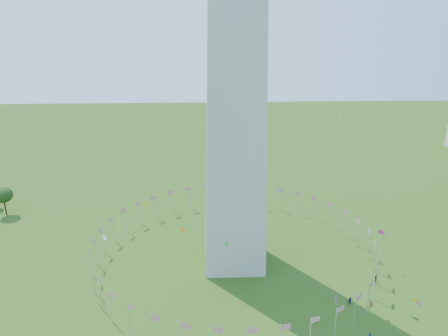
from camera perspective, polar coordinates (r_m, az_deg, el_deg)
The scene contains 2 objects.
flag_ring at distance 129.70m, azimuth 1.31°, elevation -10.40°, with size 80.24×80.24×9.00m.
kites_aloft at distance 103.09m, azimuth 14.61°, elevation -11.76°, with size 93.64×73.16×37.56m.
Camera 1 is at (-7.98, -62.32, 68.86)m, focal length 35.00 mm.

